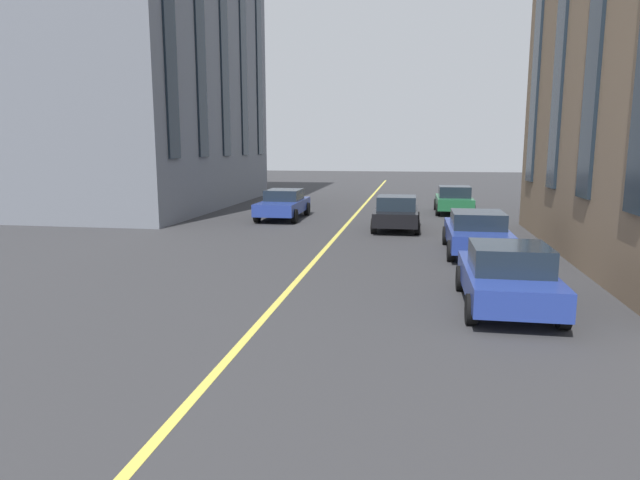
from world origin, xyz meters
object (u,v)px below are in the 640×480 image
at_px(car_green_mid, 454,200).
at_px(car_blue_parked_a, 283,204).
at_px(car_blue_oncoming, 507,276).
at_px(car_blue_near, 477,232).
at_px(car_black_trailing, 397,213).

bearing_deg(car_green_mid, car_blue_parked_a, 113.50).
relative_size(car_blue_oncoming, car_blue_near, 0.89).
height_order(car_blue_near, car_black_trailing, car_black_trailing).
bearing_deg(car_blue_oncoming, car_blue_parked_a, 30.91).
xyz_separation_m(car_blue_oncoming, car_blue_parked_a, (13.56, 8.12, 0.00)).
bearing_deg(car_blue_near, car_blue_oncoming, 180.00).
xyz_separation_m(car_blue_near, car_blue_parked_a, (7.39, 8.12, 0.00)).
distance_m(car_green_mid, car_blue_parked_a, 8.86).
relative_size(car_blue_near, car_green_mid, 1.13).
distance_m(car_blue_oncoming, car_blue_parked_a, 15.81).
relative_size(car_green_mid, car_blue_parked_a, 0.89).
height_order(car_blue_near, car_green_mid, car_green_mid).
height_order(car_green_mid, car_black_trailing, same).
xyz_separation_m(car_green_mid, car_black_trailing, (-6.15, 2.70, 0.00)).
distance_m(car_blue_oncoming, car_black_trailing, 11.27).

